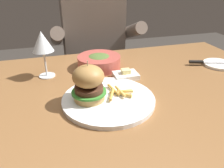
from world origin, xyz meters
name	(u,v)px	position (x,y,z in m)	size (l,w,h in m)	color
dining_table	(124,110)	(0.00, 0.00, 0.65)	(1.25, 0.80, 0.74)	brown
main_plate	(109,99)	(-0.08, -0.07, 0.75)	(0.29, 0.29, 0.01)	white
burger_sandwich	(89,83)	(-0.14, -0.06, 0.81)	(0.11, 0.11, 0.13)	tan
fries_pile	(119,92)	(-0.04, -0.06, 0.76)	(0.09, 0.10, 0.01)	#E0B251
wine_glass	(42,43)	(-0.26, 0.18, 0.87)	(0.08, 0.08, 0.18)	silver
bread_plate	(219,64)	(0.46, 0.08, 0.74)	(0.13, 0.13, 0.01)	white
table_knife	(208,62)	(0.42, 0.10, 0.75)	(0.20, 0.07, 0.01)	silver
butter_dish	(126,75)	(0.03, 0.07, 0.75)	(0.09, 0.07, 0.04)	white
soup_bowl	(99,61)	(-0.05, 0.20, 0.77)	(0.18, 0.18, 0.06)	#B24C42
diner_person	(94,64)	(0.02, 0.68, 0.56)	(0.51, 0.36, 1.18)	#282833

